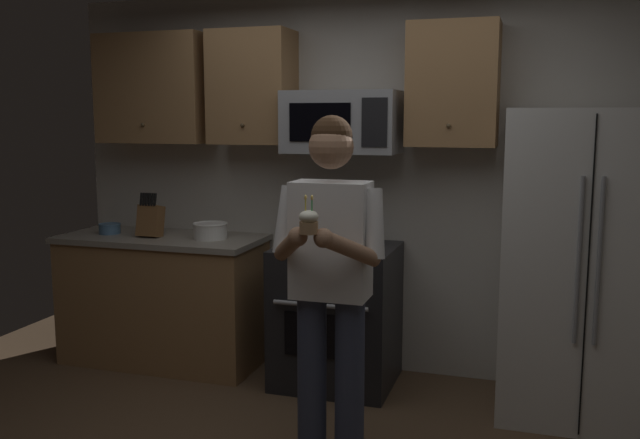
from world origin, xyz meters
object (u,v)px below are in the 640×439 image
Objects in this scene: bowl_large_white at (210,230)px; oven_range at (336,315)px; bowl_small_colored at (110,228)px; refrigerator at (583,266)px; person at (330,271)px; knife_block at (150,220)px; microwave at (342,122)px; cupcake at (309,221)px.

oven_range is at bearing -1.18° from bowl_large_white.
bowl_large_white is 0.79m from bowl_small_colored.
person is at bearing -141.43° from refrigerator.
oven_range is 1.56m from refrigerator.
refrigerator reaches higher than knife_block.
knife_block is 0.36m from bowl_small_colored.
refrigerator is (1.50, -0.04, 0.44)m from oven_range.
refrigerator reaches higher than bowl_large_white.
bowl_small_colored is (-0.35, 0.02, -0.08)m from knife_block.
refrigerator is at bearing -6.03° from microwave.
refrigerator reaches higher than cupcake.
cupcake is at bearing -90.00° from person.
oven_range is 0.53× the size of person.
person is at bearing -41.52° from bowl_large_white.
cupcake is (0.26, -1.35, 0.83)m from oven_range.
microwave is 1.38m from person.
knife_block is 1.84× the size of cupcake.
refrigerator reaches higher than oven_range.
bowl_large_white is (-2.42, 0.06, 0.08)m from refrigerator.
cupcake is at bearing -39.29° from knife_block.
microwave is 4.71× the size of bowl_small_colored.
microwave is 1.87m from bowl_small_colored.
refrigerator is 5.63× the size of knife_block.
person reaches higher than bowl_small_colored.
oven_range is 1.19m from person.
knife_block is 0.18× the size of person.
oven_range is at bearing 1.26° from knife_block.
refrigerator is 1.85m from cupcake.
oven_range is 5.36× the size of cupcake.
refrigerator is 10.35× the size of cupcake.
oven_range is 1.61m from cupcake.
bowl_small_colored is 2.21m from person.
person is (1.62, -1.00, -0.04)m from knife_block.
knife_block reaches higher than oven_range.
bowl_large_white is at bearing -173.73° from microwave.
cupcake is (-1.24, -1.31, 0.39)m from refrigerator.
person reaches higher than cupcake.
knife_block is (-2.85, 0.01, 0.14)m from refrigerator.
microwave reaches higher than knife_block.
cupcake is (1.62, -1.32, 0.26)m from knife_block.
knife_block is at bearing -3.38° from bowl_small_colored.
cupcake reaches higher than knife_block.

